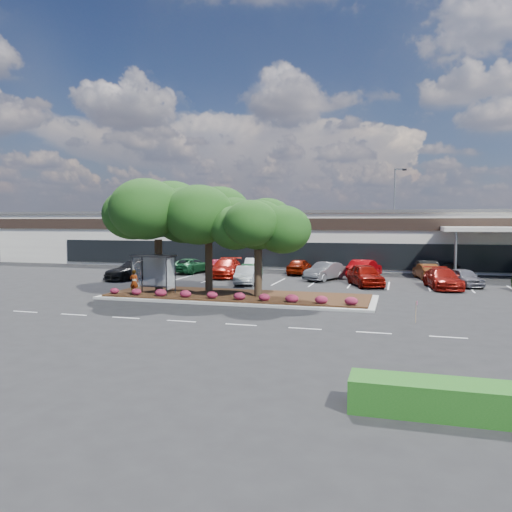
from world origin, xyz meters
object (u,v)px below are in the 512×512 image
(light_pole, at_px, (395,224))
(survey_stake, at_px, (416,309))
(car_0, at_px, (135,270))
(car_1, at_px, (226,268))

(light_pole, relative_size, survey_stake, 9.88)
(light_pole, distance_m, car_0, 27.46)
(car_0, distance_m, car_1, 8.12)
(car_1, bearing_deg, light_pole, 31.40)
(car_0, bearing_deg, light_pole, 61.01)
(light_pole, bearing_deg, car_0, -143.78)
(light_pole, relative_size, car_0, 1.88)
(car_0, height_order, car_1, car_1)
(light_pole, bearing_deg, survey_stake, -87.31)
(car_0, relative_size, car_1, 0.99)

